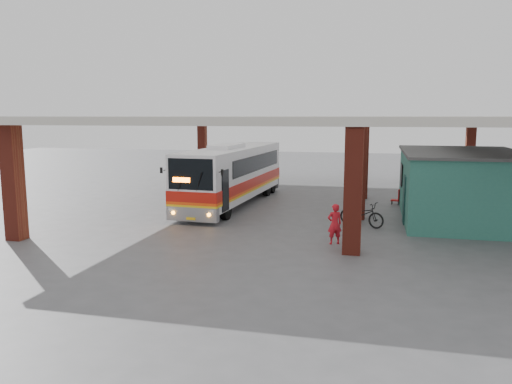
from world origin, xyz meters
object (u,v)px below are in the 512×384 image
at_px(coach_bus, 233,174).
at_px(pedestrian, 335,224).
at_px(motorcycle, 362,214).
at_px(red_chair, 397,198).

xyz_separation_m(coach_bus, pedestrian, (5.94, -7.12, -0.86)).
xyz_separation_m(motorcycle, red_chair, (1.68, 5.82, -0.16)).
height_order(coach_bus, pedestrian, coach_bus).
bearing_deg(red_chair, pedestrian, -95.73).
height_order(coach_bus, motorcycle, coach_bus).
bearing_deg(pedestrian, coach_bus, -75.28).
relative_size(motorcycle, pedestrian, 1.36).
distance_m(motorcycle, pedestrian, 3.37).
bearing_deg(motorcycle, red_chair, 8.85).
height_order(coach_bus, red_chair, coach_bus).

